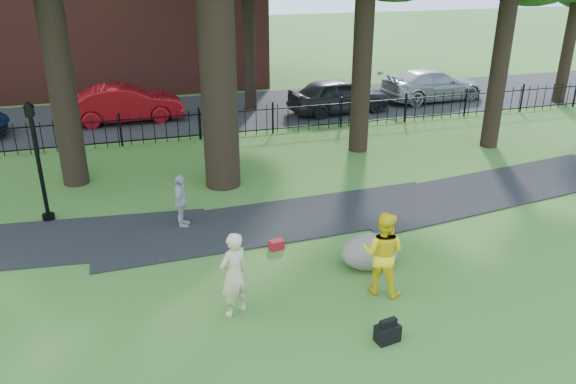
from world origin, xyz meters
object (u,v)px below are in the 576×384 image
object	(u,v)px
man	(383,253)
boulder	(370,249)
lamppost	(39,164)
red_sedan	(125,104)
woman	(234,274)

from	to	relation	value
man	boulder	bearing A→B (deg)	-62.99
lamppost	red_sedan	world-z (taller)	lamppost
boulder	red_sedan	distance (m)	15.34
boulder	lamppost	bearing A→B (deg)	147.52
woman	boulder	xyz separation A→B (m)	(3.43, 1.00, -0.50)
lamppost	man	bearing A→B (deg)	-35.14
boulder	lamppost	size ratio (longest dim) A/B	0.42
boulder	red_sedan	size ratio (longest dim) A/B	0.29
woman	boulder	distance (m)	3.60
boulder	lamppost	world-z (taller)	lamppost
woman	red_sedan	size ratio (longest dim) A/B	0.37
woman	boulder	size ratio (longest dim) A/B	1.29
red_sedan	woman	bearing A→B (deg)	-175.74
man	boulder	size ratio (longest dim) A/B	1.34
boulder	lamppost	distance (m)	8.97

